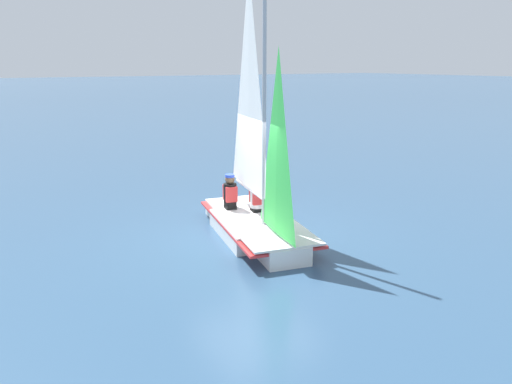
{
  "coord_description": "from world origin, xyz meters",
  "views": [
    {
      "loc": [
        8.59,
        -5.49,
        3.61
      ],
      "look_at": [
        0.0,
        0.0,
        0.97
      ],
      "focal_mm": 35.0,
      "sensor_mm": 36.0,
      "label": 1
    }
  ],
  "objects": [
    {
      "name": "sailboat_main",
      "position": [
        -0.0,
        0.0,
        0.81
      ],
      "size": [
        4.08,
        2.36,
        5.64
      ],
      "rotation": [
        0.0,
        0.0,
        6.05
      ],
      "color": "white",
      "rests_on": "ground_plane"
    },
    {
      "name": "ground_plane",
      "position": [
        0.0,
        0.0,
        0.0
      ],
      "size": [
        260.0,
        260.0,
        0.0
      ],
      "primitive_type": "plane",
      "color": "#2D4C6B"
    },
    {
      "name": "sailor_helm",
      "position": [
        -0.5,
        0.34,
        0.63
      ],
      "size": [
        0.39,
        0.36,
        1.16
      ],
      "rotation": [
        0.0,
        0.0,
        6.05
      ],
      "color": "black",
      "rests_on": "ground_plane"
    },
    {
      "name": "sailor_crew",
      "position": [
        -1.0,
        -0.06,
        0.63
      ],
      "size": [
        0.39,
        0.36,
        1.16
      ],
      "rotation": [
        0.0,
        0.0,
        6.05
      ],
      "color": "black",
      "rests_on": "ground_plane"
    }
  ]
}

